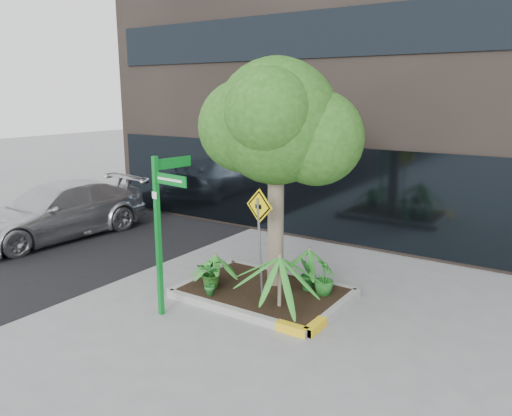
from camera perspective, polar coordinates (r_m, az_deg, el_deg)
The scene contains 14 objects.
ground at distance 10.34m, azimuth -0.99°, elevation -10.32°, with size 80.00×80.00×0.00m, color gray.
asphalt_road at distance 14.82m, azimuth -22.20°, elevation -4.02°, with size 7.00×80.00×0.01m, color black.
planter at distance 10.40m, azimuth 0.94°, elevation -9.59°, with size 3.35×2.36×0.15m.
tree at distance 10.02m, azimuth 2.41°, elevation 9.82°, with size 3.23×2.87×4.85m.
palm_front at distance 9.32m, azimuth 2.75°, elevation -5.66°, with size 1.16×1.16×1.29m.
palm_left at distance 10.47m, azimuth -4.62°, elevation -5.44°, with size 0.77×0.77×0.86m.
palm_back at distance 10.64m, azimuth 6.13°, elevation -4.77°, with size 0.86×0.86×0.96m.
parked_car at distance 15.48m, azimuth -21.82°, elevation -0.32°, with size 2.19×5.38×1.56m, color silver.
shrub_a at distance 10.45m, azimuth -5.04°, elevation -7.32°, with size 0.59×0.59×0.65m, color #255D1A.
shrub_b at distance 10.14m, azimuth 7.76°, elevation -7.86°, with size 0.40×0.40×0.71m, color #206D21.
shrub_c at distance 10.04m, azimuth -5.25°, elevation -8.09°, with size 0.36×0.36×0.68m, color #1F6523.
shrub_d at distance 10.27m, azimuth 5.94°, elevation -7.50°, with size 0.40×0.40×0.72m, color #19561C.
street_sign_post at distance 9.22m, azimuth -10.70°, elevation -1.25°, with size 0.89×0.95×3.01m.
cattle_sign at distance 9.60m, azimuth 0.41°, elevation -1.91°, with size 0.66×0.19×2.18m.
Camera 1 is at (5.41, -7.81, 4.09)m, focal length 35.00 mm.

